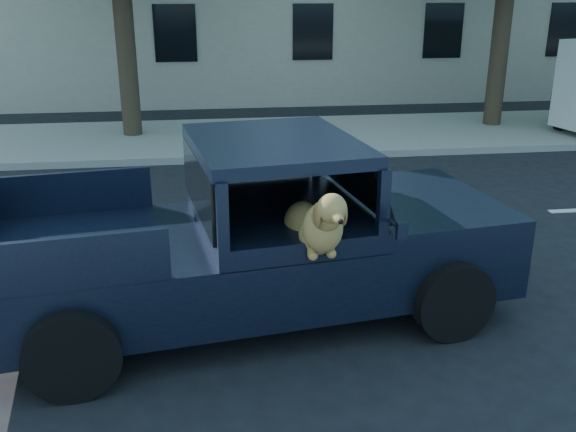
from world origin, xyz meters
The scene contains 4 objects.
ground centered at (0.00, 0.00, 0.00)m, with size 120.00×120.00×0.00m, color black.
far_sidewalk centered at (0.00, 9.20, 0.07)m, with size 60.00×4.00×0.15m, color gray.
lane_stripes centered at (2.00, 3.40, 0.01)m, with size 21.60×0.14×0.01m, color silver, non-canonical shape.
pickup_truck centered at (-1.98, 0.61, 0.67)m, with size 5.80×3.10×1.99m.
Camera 1 is at (-2.37, -5.80, 3.48)m, focal length 40.00 mm.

